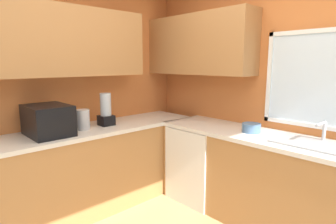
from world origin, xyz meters
name	(u,v)px	position (x,y,z in m)	size (l,w,h in m)	color
room_shell	(152,39)	(-0.77, 0.50, 1.80)	(3.68, 3.34, 2.60)	#D17238
counter_run_left	(74,173)	(-1.47, 0.00, 0.45)	(0.65, 2.95, 0.90)	#AD7542
counter_run_back	(288,187)	(0.21, 1.30, 0.45)	(2.77, 0.65, 0.90)	#AD7542
dishwasher	(201,162)	(-0.81, 1.27, 0.43)	(0.60, 0.60, 0.86)	white
microwave	(48,120)	(-1.47, -0.22, 1.05)	(0.48, 0.36, 0.29)	black
kettle	(83,120)	(-1.45, 0.13, 1.01)	(0.14, 0.14, 0.21)	#B7B7BC
sink_assembly	(317,144)	(0.42, 1.31, 0.91)	(0.67, 0.40, 0.19)	#9EA0A5
bowl	(251,128)	(-0.20, 1.30, 0.95)	(0.18, 0.18, 0.09)	#4C7099
blender_appliance	(106,111)	(-1.47, 0.41, 1.06)	(0.15, 0.15, 0.36)	black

